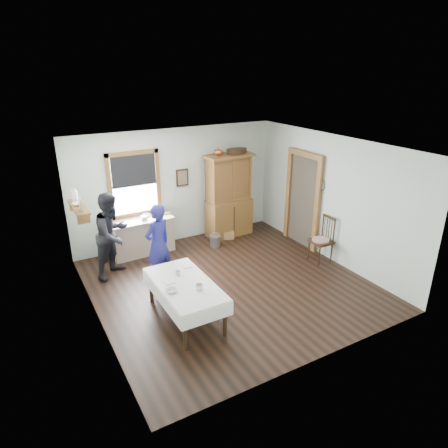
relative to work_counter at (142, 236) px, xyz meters
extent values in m
cube|color=black|center=(1.01, -2.17, -0.40)|extent=(5.00, 5.00, 0.01)
cube|color=silver|center=(1.01, -2.17, 2.29)|extent=(5.00, 5.00, 0.01)
cube|color=silver|center=(1.01, 0.33, 0.94)|extent=(5.00, 0.01, 2.70)
cube|color=silver|center=(1.01, -4.67, 0.94)|extent=(5.00, 0.01, 2.70)
cube|color=silver|center=(-1.49, -2.17, 0.94)|extent=(0.01, 5.00, 2.70)
cube|color=silver|center=(3.51, -2.17, 0.94)|extent=(0.01, 5.00, 2.70)
cube|color=white|center=(0.01, 0.31, 1.14)|extent=(1.00, 0.02, 1.30)
cube|color=brown|center=(0.01, 0.29, 1.84)|extent=(1.18, 0.06, 0.09)
cube|color=brown|center=(0.01, 0.29, 0.45)|extent=(1.18, 0.06, 0.09)
cube|color=brown|center=(-0.53, 0.29, 1.14)|extent=(0.09, 0.06, 1.48)
cube|color=brown|center=(0.56, 0.29, 1.14)|extent=(0.09, 0.06, 1.48)
cube|color=black|center=(0.01, 0.27, 1.45)|extent=(0.98, 0.03, 0.68)
cube|color=#3F382D|center=(3.48, -1.32, 0.64)|extent=(0.03, 0.90, 2.10)
cube|color=brown|center=(3.45, -1.83, 0.64)|extent=(0.08, 0.12, 2.10)
cube|color=brown|center=(3.45, -0.81, 0.64)|extent=(0.08, 0.12, 2.10)
cube|color=brown|center=(3.45, -1.32, 1.75)|extent=(0.08, 1.14, 0.12)
cube|color=brown|center=(-1.36, -0.67, 1.14)|extent=(0.24, 1.00, 0.04)
cube|color=brown|center=(-1.36, -1.07, 1.04)|extent=(0.22, 0.03, 0.18)
cube|color=brown|center=(-1.36, -0.27, 1.04)|extent=(0.22, 0.03, 0.18)
cube|color=tan|center=(-1.36, -0.97, 1.27)|extent=(0.03, 0.22, 0.24)
cylinder|color=silver|center=(-1.36, -0.32, 1.27)|extent=(0.12, 0.12, 0.22)
cube|color=#311F11|center=(1.16, 0.29, 1.14)|extent=(0.30, 0.04, 0.40)
torus|color=black|center=(3.46, -1.87, 1.31)|extent=(0.01, 0.27, 0.27)
cube|color=tan|center=(0.00, 0.00, 0.00)|extent=(1.44, 0.59, 0.82)
cube|color=brown|center=(2.25, -0.02, 0.61)|extent=(1.23, 0.63, 2.04)
cube|color=white|center=(-0.19, -2.79, -0.07)|extent=(0.90, 1.70, 0.68)
cube|color=#311F11|center=(3.25, -2.26, 0.10)|extent=(0.47, 0.47, 1.01)
cube|color=gray|center=(1.60, -0.49, -0.27)|extent=(0.30, 0.30, 0.27)
cube|color=#A27749|center=(2.08, -0.22, -0.31)|extent=(0.38, 0.33, 0.19)
imported|color=navy|center=(-0.13, -1.42, 0.34)|extent=(0.64, 0.54, 1.50)
imported|color=black|center=(-0.80, -0.65, 0.40)|extent=(0.99, 0.95, 1.61)
imported|color=silver|center=(-0.07, -3.10, 0.32)|extent=(0.15, 0.15, 0.09)
imported|color=silver|center=(-0.19, -2.50, 0.31)|extent=(0.11, 0.11, 0.08)
imported|color=silver|center=(-0.49, -2.95, 0.30)|extent=(0.23, 0.23, 0.05)
imported|color=brown|center=(0.56, 0.14, 0.42)|extent=(0.16, 0.21, 0.02)
imported|color=silver|center=(0.16, 0.12, 0.44)|extent=(0.21, 0.21, 0.06)
imported|color=silver|center=(-1.36, -0.62, 1.19)|extent=(0.22, 0.22, 0.05)
camera|label=1|loc=(-2.43, -8.08, 3.59)|focal=32.00mm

